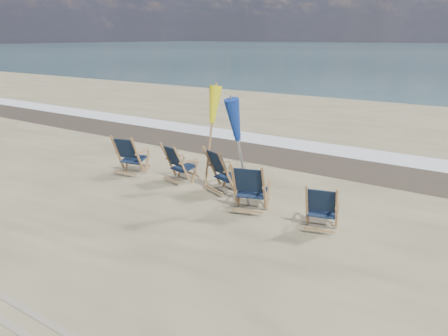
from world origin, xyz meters
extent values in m
cube|color=silver|center=(0.00, 8.30, 0.00)|extent=(200.00, 1.40, 0.01)
cube|color=#42362A|center=(0.00, 6.80, 0.00)|extent=(200.00, 2.60, 0.00)
cylinder|color=#976E44|center=(-1.04, 3.13, 1.21)|extent=(0.06, 0.06, 2.41)
cone|color=yellow|center=(-1.04, 3.13, 1.94)|extent=(0.30, 0.30, 0.85)
cylinder|color=#A5A5AD|center=(0.27, 2.43, 1.18)|extent=(0.06, 0.06, 2.35)
cone|color=navy|center=(0.27, 2.43, 1.88)|extent=(0.30, 0.30, 0.85)
camera|label=1|loc=(4.80, -4.84, 3.48)|focal=35.00mm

